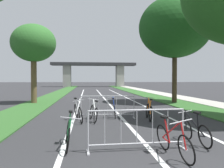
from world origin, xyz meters
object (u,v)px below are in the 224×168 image
Objects in this scene: bicycle_black_1 at (195,131)px; bicycle_red_2 at (173,141)px; crowd_barrier_second at (108,107)px; bicycle_blue_0 at (115,109)px; bicycle_orange_5 at (149,111)px; bicycle_silver_6 at (78,112)px; crowd_barrier_nearest at (137,130)px; bicycle_green_4 at (68,134)px; bicycle_white_3 at (94,112)px; tree_left_oak_near at (34,44)px; tree_right_cypress_far at (175,28)px.

bicycle_red_2 reaches higher than bicycle_black_1.
crowd_barrier_second is at bearing 109.97° from bicycle_black_1.
bicycle_blue_0 reaches higher than bicycle_black_1.
bicycle_black_1 is at bearing -64.18° from bicycle_blue_0.
bicycle_red_2 is 1.03× the size of bicycle_orange_5.
bicycle_silver_6 is at bearing -155.49° from crowd_barrier_second.
crowd_barrier_nearest is 5.31m from bicycle_blue_0.
bicycle_blue_0 is 1.99m from bicycle_silver_6.
bicycle_green_4 is at bearing 164.74° from crowd_barrier_nearest.
bicycle_silver_6 is at bearing -97.13° from bicycle_green_4.
crowd_barrier_nearest is at bearing -45.06° from bicycle_red_2.
crowd_barrier_second is 4.64m from bicycle_green_4.
bicycle_blue_0 is 1.02× the size of bicycle_green_4.
bicycle_silver_6 is (-3.38, 3.87, 0.03)m from bicycle_black_1.
crowd_barrier_nearest is 4.56m from bicycle_orange_5.
crowd_barrier_nearest reaches higher than bicycle_black_1.
tree_left_oak_near is at bearing 111.03° from bicycle_white_3.
bicycle_red_2 is at bearing -91.40° from bicycle_orange_5.
bicycle_silver_6 is at bearing -71.25° from bicycle_red_2.
bicycle_white_3 is 2.47m from bicycle_orange_5.
tree_left_oak_near is 2.33× the size of crowd_barrier_nearest.
bicycle_green_4 is at bearing -103.71° from bicycle_blue_0.
crowd_barrier_nearest reaches higher than bicycle_green_4.
crowd_barrier_second is at bearing -113.52° from bicycle_green_4.
tree_right_cypress_far is 4.66× the size of bicycle_white_3.
crowd_barrier_second is at bearing -131.53° from tree_right_cypress_far.
crowd_barrier_nearest is (5.21, -12.01, -3.94)m from tree_left_oak_near.
bicycle_orange_5 is (2.47, 0.01, 0.01)m from bicycle_white_3.
bicycle_orange_5 is (-0.25, 3.90, 0.02)m from bicycle_black_1.
bicycle_red_2 is 4.93m from bicycle_orange_5.
bicycle_blue_0 is at bearing -115.99° from bicycle_green_4.
bicycle_red_2 is at bearing -111.46° from tree_right_cypress_far.
bicycle_silver_6 is at bearing 110.97° from crowd_barrier_nearest.
bicycle_blue_0 is at bearing 152.50° from bicycle_orange_5.
bicycle_blue_0 is 0.96× the size of bicycle_silver_6.
crowd_barrier_nearest is at bearing -84.98° from bicycle_white_3.
crowd_barrier_second reaches higher than bicycle_blue_0.
bicycle_green_4 is (-0.78, -3.82, -0.01)m from bicycle_white_3.
bicycle_blue_0 is 5.18m from bicycle_black_1.
bicycle_blue_0 is at bearing 48.53° from crowd_barrier_second.
crowd_barrier_second is (4.90, -7.13, -3.94)m from tree_left_oak_near.
crowd_barrier_second is 1.46× the size of bicycle_white_3.
bicycle_black_1 is at bearing -62.87° from bicycle_white_3.
bicycle_white_3 is (-1.03, -1.01, 0.00)m from bicycle_blue_0.
bicycle_black_1 is at bearing 13.20° from crowd_barrier_nearest.
bicycle_silver_6 reaches higher than bicycle_blue_0.
tree_right_cypress_far is 13.89m from bicycle_red_2.
tree_left_oak_near is 13.67m from crowd_barrier_nearest.
tree_left_oak_near is 3.69× the size of bicycle_black_1.
bicycle_orange_5 is at bearing -48.98° from tree_left_oak_near.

